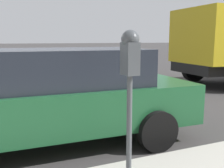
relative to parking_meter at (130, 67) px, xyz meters
The scene contains 3 objects.
ground_plane 3.10m from the parking_meter, 17.00° to the left, with size 220.00×220.00×0.00m, color #3D3A3A.
parking_meter is the anchor object (origin of this frame).
car_green 1.92m from the parking_meter, 14.77° to the left, with size 2.10×4.70×1.56m.
Camera 1 is at (-5.08, 0.43, 1.71)m, focal length 42.00 mm.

